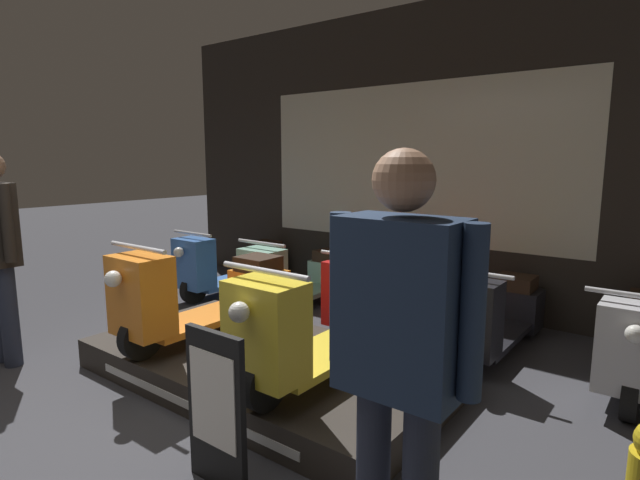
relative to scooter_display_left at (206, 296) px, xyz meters
The scene contains 11 objects.
ground_plane 1.35m from the scooter_display_left, 67.93° to the right, with size 30.00×30.00×0.00m, color #38383D.
shop_wall_back 2.77m from the scooter_display_left, 79.51° to the left, with size 6.76×0.09×3.20m.
display_platform 0.73m from the scooter_display_left, ahead, with size 2.63×1.39×0.22m.
scooter_display_left is the anchor object (origin of this frame).
scooter_display_right 1.18m from the scooter_display_left, ahead, with size 0.61×1.59×0.81m.
scooter_backrow_0 2.11m from the scooter_display_left, 131.89° to the left, with size 0.61×1.59×0.81m.
scooter_backrow_1 1.62m from the scooter_display_left, 102.81° to the left, with size 0.61×1.59×0.81m.
scooter_backrow_2 1.73m from the scooter_display_left, 66.14° to the left, with size 0.61×1.59×0.81m.
scooter_backrow_3 2.35m from the scooter_display_left, 41.97° to the left, with size 0.61×1.59×0.81m.
person_right_browsing 2.46m from the scooter_display_left, 23.83° to the right, with size 0.59×0.24×1.64m.
price_sign_board 1.59m from the scooter_display_left, 38.50° to the right, with size 0.38×0.04×0.80m.
Camera 1 is at (2.54, -1.32, 1.60)m, focal length 28.00 mm.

